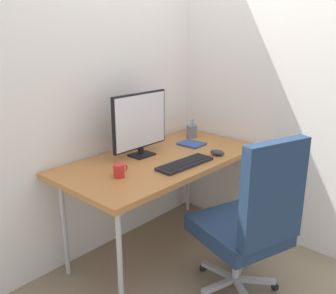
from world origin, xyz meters
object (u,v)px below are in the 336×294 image
object	(u,v)px
office_chair	(251,220)
coffee_mug	(119,171)
monitor	(140,123)
keyboard	(185,163)
mouse	(217,152)
pen_holder	(192,131)
notebook	(192,144)

from	to	relation	value
office_chair	coffee_mug	world-z (taller)	office_chair
office_chair	monitor	distance (m)	1.01
keyboard	coffee_mug	xyz separation A→B (m)	(-0.43, 0.17, 0.03)
keyboard	coffee_mug	size ratio (longest dim) A/B	4.16
mouse	coffee_mug	size ratio (longest dim) A/B	1.01
pen_holder	coffee_mug	world-z (taller)	pen_holder
monitor	coffee_mug	world-z (taller)	monitor
pen_holder	office_chair	bearing A→B (deg)	-122.71
notebook	coffee_mug	bearing A→B (deg)	-176.26
keyboard	coffee_mug	distance (m)	0.47
mouse	coffee_mug	xyz separation A→B (m)	(-0.75, 0.21, 0.02)
coffee_mug	office_chair	bearing A→B (deg)	-59.81
mouse	notebook	distance (m)	0.32
notebook	coffee_mug	size ratio (longest dim) A/B	1.76
notebook	pen_holder	bearing A→B (deg)	36.11
monitor	mouse	world-z (taller)	monitor
notebook	mouse	bearing A→B (deg)	-107.66
keyboard	notebook	xyz separation A→B (m)	(0.40, 0.26, -0.00)
mouse	monitor	bearing A→B (deg)	118.67
mouse	notebook	world-z (taller)	mouse
office_chair	monitor	bearing A→B (deg)	91.71
pen_holder	coffee_mug	distance (m)	1.03
office_chair	keyboard	bearing A→B (deg)	87.13
keyboard	mouse	size ratio (longest dim) A/B	4.14
office_chair	mouse	bearing A→B (deg)	54.83
keyboard	pen_holder	size ratio (longest dim) A/B	2.77
monitor	pen_holder	xyz separation A→B (m)	(0.63, 0.03, -0.19)
monitor	mouse	size ratio (longest dim) A/B	4.61
office_chair	pen_holder	size ratio (longest dim) A/B	6.73
office_chair	notebook	size ratio (longest dim) A/B	5.73
keyboard	mouse	distance (m)	0.32
office_chair	monitor	xyz separation A→B (m)	(-0.03, 0.91, 0.45)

